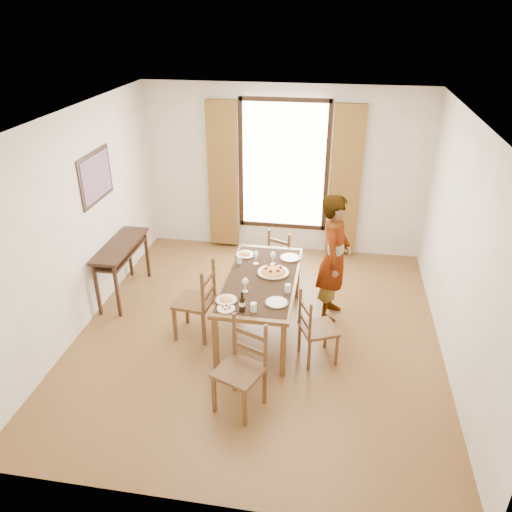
% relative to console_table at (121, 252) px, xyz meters
% --- Properties ---
extents(ground, '(5.00, 5.00, 0.00)m').
position_rel_console_table_xyz_m(ground, '(2.03, -0.60, -0.68)').
color(ground, '#512F19').
rests_on(ground, ground).
extents(room_shell, '(4.60, 5.10, 2.74)m').
position_rel_console_table_xyz_m(room_shell, '(2.03, -0.47, 0.86)').
color(room_shell, white).
rests_on(room_shell, ground).
extents(console_table, '(0.38, 1.20, 0.80)m').
position_rel_console_table_xyz_m(console_table, '(0.00, 0.00, 0.00)').
color(console_table, black).
rests_on(console_table, ground).
extents(dining_table, '(0.89, 1.81, 0.76)m').
position_rel_console_table_xyz_m(dining_table, '(2.05, -0.53, 0.00)').
color(dining_table, brown).
rests_on(dining_table, ground).
extents(chair_west, '(0.49, 0.49, 1.01)m').
position_rel_console_table_xyz_m(chair_west, '(1.28, -0.77, -0.22)').
color(chair_west, brown).
rests_on(chair_west, ground).
extents(chair_north, '(0.50, 0.50, 0.87)m').
position_rel_console_table_xyz_m(chair_north, '(2.18, 0.75, -0.28)').
color(chair_north, brown).
rests_on(chair_north, ground).
extents(chair_south, '(0.57, 0.57, 0.99)m').
position_rel_console_table_xyz_m(chair_south, '(2.06, -1.91, -0.22)').
color(chair_south, brown).
rests_on(chair_south, ground).
extents(chair_east, '(0.52, 0.52, 0.89)m').
position_rel_console_table_xyz_m(chair_east, '(2.77, -1.02, -0.27)').
color(chair_east, brown).
rests_on(chair_east, ground).
extents(man, '(0.74, 0.59, 1.71)m').
position_rel_console_table_xyz_m(man, '(2.92, -0.04, 0.17)').
color(man, '#919499').
rests_on(man, ground).
extents(plate_sw, '(0.27, 0.27, 0.05)m').
position_rel_console_table_xyz_m(plate_sw, '(1.74, -1.11, 0.10)').
color(plate_sw, silver).
rests_on(plate_sw, dining_table).
extents(plate_se, '(0.27, 0.27, 0.05)m').
position_rel_console_table_xyz_m(plate_se, '(2.31, -1.07, 0.10)').
color(plate_se, silver).
rests_on(plate_se, dining_table).
extents(plate_nw, '(0.27, 0.27, 0.05)m').
position_rel_console_table_xyz_m(plate_nw, '(1.74, 0.03, 0.10)').
color(plate_nw, silver).
rests_on(plate_nw, dining_table).
extents(plate_ne, '(0.27, 0.27, 0.05)m').
position_rel_console_table_xyz_m(plate_ne, '(2.34, 0.04, 0.10)').
color(plate_ne, silver).
rests_on(plate_ne, dining_table).
extents(pasta_platter, '(0.40, 0.40, 0.10)m').
position_rel_console_table_xyz_m(pasta_platter, '(2.18, -0.39, 0.12)').
color(pasta_platter, '#C16918').
rests_on(pasta_platter, dining_table).
extents(caprese_plate, '(0.20, 0.20, 0.04)m').
position_rel_console_table_xyz_m(caprese_plate, '(1.77, -1.28, 0.09)').
color(caprese_plate, silver).
rests_on(caprese_plate, dining_table).
extents(wine_glass_a, '(0.08, 0.08, 0.18)m').
position_rel_console_table_xyz_m(wine_glass_a, '(1.92, -0.88, 0.16)').
color(wine_glass_a, white).
rests_on(wine_glass_a, dining_table).
extents(wine_glass_b, '(0.08, 0.08, 0.18)m').
position_rel_console_table_xyz_m(wine_glass_b, '(2.14, -0.16, 0.16)').
color(wine_glass_b, white).
rests_on(wine_glass_b, dining_table).
extents(wine_glass_c, '(0.08, 0.08, 0.18)m').
position_rel_console_table_xyz_m(wine_glass_c, '(1.92, -0.18, 0.16)').
color(wine_glass_c, white).
rests_on(wine_glass_c, dining_table).
extents(tumbler_a, '(0.07, 0.07, 0.10)m').
position_rel_console_table_xyz_m(tumbler_a, '(2.40, -0.81, 0.12)').
color(tumbler_a, silver).
rests_on(tumbler_a, dining_table).
extents(tumbler_b, '(0.07, 0.07, 0.10)m').
position_rel_console_table_xyz_m(tumbler_b, '(1.71, -0.20, 0.12)').
color(tumbler_b, silver).
rests_on(tumbler_b, dining_table).
extents(tumbler_c, '(0.07, 0.07, 0.10)m').
position_rel_console_table_xyz_m(tumbler_c, '(2.08, -1.27, 0.12)').
color(tumbler_c, silver).
rests_on(tumbler_c, dining_table).
extents(wine_bottle, '(0.07, 0.07, 0.25)m').
position_rel_console_table_xyz_m(wine_bottle, '(1.96, -1.29, 0.20)').
color(wine_bottle, black).
rests_on(wine_bottle, dining_table).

